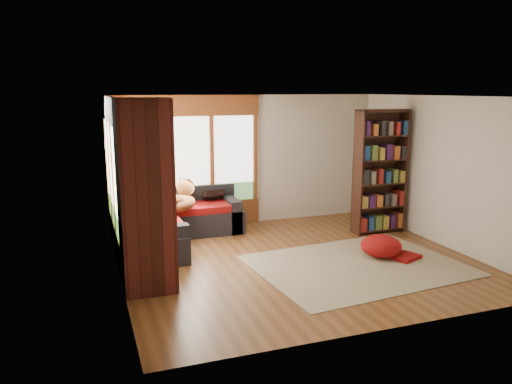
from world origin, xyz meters
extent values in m
plane|color=brown|center=(0.00, 0.00, 0.00)|extent=(5.50, 5.50, 0.00)
plane|color=white|center=(0.00, 0.00, 2.60)|extent=(5.50, 5.50, 0.00)
cube|color=silver|center=(0.00, 2.50, 1.30)|extent=(5.50, 0.04, 2.60)
cube|color=silver|center=(0.00, -2.50, 1.30)|extent=(5.50, 0.04, 2.60)
cube|color=silver|center=(-2.75, 0.00, 1.30)|extent=(0.04, 5.00, 2.60)
cube|color=silver|center=(2.75, 0.00, 1.30)|extent=(0.04, 5.00, 2.60)
cube|color=brown|center=(-1.20, 2.47, 1.35)|extent=(2.82, 0.10, 1.90)
cube|color=white|center=(-1.20, 2.47, 1.35)|extent=(2.54, 0.09, 1.62)
cube|color=brown|center=(-2.72, 1.20, 1.35)|extent=(0.10, 2.62, 1.90)
cube|color=white|center=(-2.72, 1.20, 1.35)|extent=(0.09, 2.36, 1.62)
cube|color=#648158|center=(-2.69, 2.03, 1.75)|extent=(0.03, 0.72, 0.90)
cube|color=#471914|center=(-2.40, -0.35, 1.30)|extent=(0.70, 0.70, 2.60)
cube|color=black|center=(-1.65, 2.05, 0.21)|extent=(2.20, 0.90, 0.42)
cube|color=black|center=(-1.65, 2.40, 0.61)|extent=(2.20, 0.20, 0.38)
cube|color=black|center=(-0.65, 2.05, 0.30)|extent=(0.20, 0.90, 0.60)
cube|color=#9F1715|center=(-1.75, 1.93, 0.48)|extent=(1.90, 0.66, 0.12)
cube|color=black|center=(-2.30, 1.40, 0.21)|extent=(0.90, 2.20, 0.42)
cube|color=black|center=(-2.65, 1.40, 0.61)|extent=(0.20, 2.20, 0.38)
cube|color=black|center=(-2.30, 0.40, 0.30)|extent=(0.90, 0.20, 0.60)
cube|color=#9F1715|center=(-2.18, 1.05, 0.48)|extent=(0.66, 1.20, 0.12)
cube|color=#9F1715|center=(-2.18, 2.00, 0.48)|extent=(0.66, 0.66, 0.12)
cube|color=beige|center=(0.78, -0.55, 0.01)|extent=(3.34, 2.67, 0.01)
cube|color=#361A12|center=(2.62, 1.00, 1.17)|extent=(0.04, 0.33, 2.34)
cube|color=#361A12|center=(1.66, 1.00, 1.17)|extent=(0.04, 0.33, 2.34)
cube|color=#361A12|center=(2.14, 1.16, 1.17)|extent=(1.00, 0.02, 2.34)
cube|color=#361A12|center=(2.14, 1.00, 0.06)|extent=(0.92, 0.31, 0.03)
cube|color=#361A12|center=(2.14, 1.00, 0.51)|extent=(0.92, 0.31, 0.03)
cube|color=#361A12|center=(2.14, 1.00, 0.96)|extent=(0.92, 0.31, 0.03)
cube|color=#361A12|center=(2.14, 1.00, 1.41)|extent=(0.92, 0.31, 0.03)
cube|color=#361A12|center=(2.14, 1.00, 1.85)|extent=(0.92, 0.31, 0.03)
cube|color=#361A12|center=(2.14, 1.00, 2.30)|extent=(0.92, 0.31, 0.03)
cube|color=#726659|center=(2.14, 0.98, 1.17)|extent=(0.88, 0.25, 2.18)
ellipsoid|color=#9F1715|center=(1.38, -0.29, 0.19)|extent=(0.88, 0.88, 0.36)
ellipsoid|color=brown|center=(-1.58, 1.64, 0.74)|extent=(0.90, 0.96, 0.27)
sphere|color=brown|center=(-1.41, 1.88, 0.87)|extent=(0.46, 0.46, 0.33)
cone|color=brown|center=(-1.44, 1.83, 1.00)|extent=(0.17, 0.17, 0.14)
ellipsoid|color=black|center=(-2.29, 0.95, 0.72)|extent=(0.55, 0.79, 0.25)
sphere|color=black|center=(-2.26, 1.22, 0.84)|extent=(0.33, 0.33, 0.30)
cone|color=black|center=(-2.27, 1.17, 0.96)|extent=(0.12, 0.12, 0.13)
cube|color=black|center=(-0.95, 2.26, 0.74)|extent=(0.45, 0.12, 0.45)
cube|color=black|center=(-1.55, 2.26, 0.74)|extent=(0.45, 0.12, 0.45)
cube|color=black|center=(-2.48, 1.80, 0.74)|extent=(0.45, 0.12, 0.45)
cube|color=black|center=(-2.48, 0.70, 0.74)|extent=(0.45, 0.12, 0.45)
cube|color=#9F1715|center=(-2.15, 2.26, 0.74)|extent=(0.42, 0.12, 0.42)
camera|label=1|loc=(-3.18, -6.99, 2.71)|focal=35.00mm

